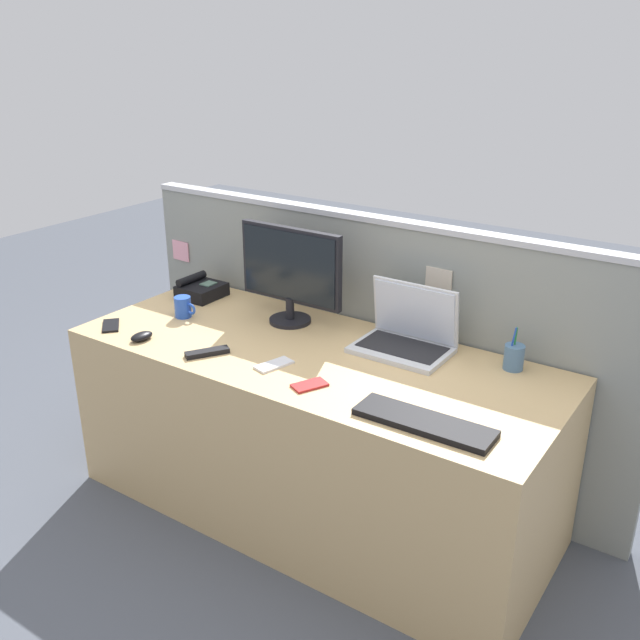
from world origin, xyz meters
The scene contains 14 objects.
ground_plane centered at (0.00, 0.00, 0.00)m, with size 10.00×10.00×0.00m, color #4C515B.
desk centered at (0.00, 0.00, 0.37)m, with size 1.96×0.79×0.74m, color tan.
cubicle_divider centered at (0.00, 0.44, 0.60)m, with size 2.40×0.08×1.19m.
desktop_monitor centered at (-0.26, 0.21, 0.97)m, with size 0.49×0.18×0.42m.
laptop centered at (0.29, 0.24, 0.80)m, with size 0.37×0.26×0.26m.
desk_phone centered at (-0.80, 0.22, 0.77)m, with size 0.18×0.19×0.10m.
keyboard_main centered at (0.61, -0.26, 0.75)m, with size 0.46×0.14×0.02m, color black.
computer_mouse_right_hand centered at (-0.64, -0.29, 0.75)m, with size 0.06×0.10×0.03m, color black.
pen_cup centered at (0.70, 0.30, 0.78)m, with size 0.07×0.07×0.17m.
cell_phone_white_slab centered at (-0.05, -0.18, 0.74)m, with size 0.07×0.15×0.01m, color silver.
cell_phone_red_case centered at (0.15, -0.24, 0.74)m, with size 0.07×0.12×0.01m, color #B22323.
cell_phone_black_slab centered at (-0.86, -0.27, 0.74)m, with size 0.07×0.14×0.01m, color black.
tv_remote centered at (-0.33, -0.25, 0.75)m, with size 0.04×0.17×0.02m, color black.
coffee_mug centered at (-0.68, -0.01, 0.78)m, with size 0.11×0.07×0.09m.
Camera 1 is at (1.45, -2.08, 1.90)m, focal length 40.03 mm.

